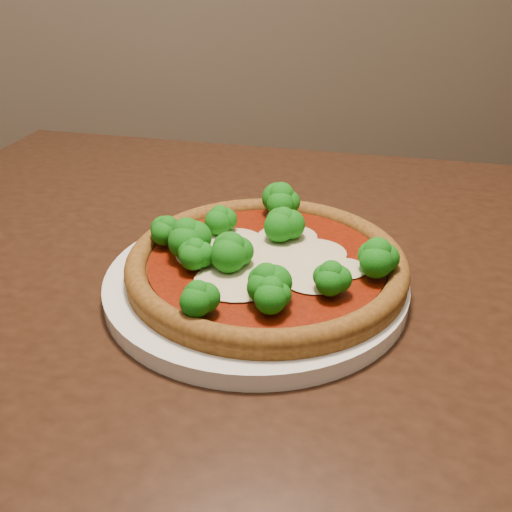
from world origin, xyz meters
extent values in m
cube|color=black|center=(0.21, 0.24, 0.73)|extent=(1.29, 1.17, 0.04)
cylinder|color=black|center=(-0.11, 0.76, 0.35)|extent=(0.06, 0.06, 0.71)
cylinder|color=silver|center=(0.20, 0.20, 0.76)|extent=(0.31, 0.31, 0.02)
cylinder|color=brown|center=(0.21, 0.21, 0.77)|extent=(0.29, 0.29, 0.01)
torus|color=brown|center=(0.21, 0.21, 0.78)|extent=(0.29, 0.29, 0.02)
cylinder|color=#6E1505|center=(0.21, 0.21, 0.78)|extent=(0.24, 0.24, 0.00)
ellipsoid|color=beige|center=(0.24, 0.25, 0.78)|extent=(0.07, 0.06, 0.01)
ellipsoid|color=beige|center=(0.20, 0.20, 0.78)|extent=(0.09, 0.08, 0.01)
ellipsoid|color=beige|center=(0.26, 0.21, 0.78)|extent=(0.07, 0.07, 0.01)
ellipsoid|color=beige|center=(0.18, 0.17, 0.78)|extent=(0.09, 0.08, 0.01)
ellipsoid|color=beige|center=(0.16, 0.22, 0.78)|extent=(0.07, 0.07, 0.01)
ellipsoid|color=beige|center=(0.28, 0.17, 0.78)|extent=(0.05, 0.04, 0.00)
ellipsoid|color=beige|center=(0.25, 0.16, 0.78)|extent=(0.06, 0.06, 0.01)
ellipsoid|color=beige|center=(0.18, 0.25, 0.78)|extent=(0.07, 0.06, 0.01)
ellipsoid|color=#178D16|center=(0.20, 0.11, 0.80)|extent=(0.04, 0.04, 0.03)
ellipsoid|color=#178D16|center=(0.26, 0.13, 0.80)|extent=(0.04, 0.04, 0.03)
ellipsoid|color=#178D16|center=(0.24, 0.24, 0.81)|extent=(0.05, 0.05, 0.04)
ellipsoid|color=#178D16|center=(0.17, 0.19, 0.81)|extent=(0.05, 0.05, 0.04)
ellipsoid|color=#178D16|center=(0.20, 0.13, 0.81)|extent=(0.05, 0.05, 0.04)
ellipsoid|color=#178D16|center=(0.24, 0.30, 0.81)|extent=(0.05, 0.05, 0.04)
ellipsoid|color=#178D16|center=(0.20, 0.13, 0.80)|extent=(0.04, 0.04, 0.03)
ellipsoid|color=#178D16|center=(0.14, 0.12, 0.80)|extent=(0.04, 0.04, 0.03)
ellipsoid|color=#178D16|center=(0.31, 0.16, 0.81)|extent=(0.05, 0.05, 0.04)
ellipsoid|color=#178D16|center=(0.14, 0.20, 0.80)|extent=(0.04, 0.04, 0.03)
ellipsoid|color=#178D16|center=(0.17, 0.27, 0.80)|extent=(0.04, 0.04, 0.03)
ellipsoid|color=#178D16|center=(0.13, 0.22, 0.81)|extent=(0.05, 0.05, 0.04)
ellipsoid|color=#178D16|center=(0.11, 0.25, 0.80)|extent=(0.04, 0.04, 0.03)
camera|label=1|loc=(0.13, -0.30, 1.07)|focal=40.00mm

